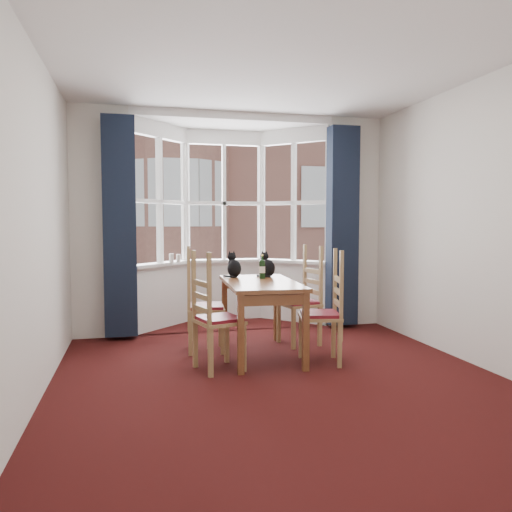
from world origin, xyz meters
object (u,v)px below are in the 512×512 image
object	(u,v)px
chair_left_near	(210,322)
cat_right	(267,267)
chair_left_far	(197,308)
candle_tall	(171,258)
candle_short	(178,258)
cat_left	(234,267)
wine_bottle	(262,268)
chair_right_near	(329,316)
dining_table	(261,291)
chair_right_far	(306,303)

from	to	relation	value
chair_left_near	cat_right	size ratio (longest dim) A/B	3.05
chair_left_near	chair_left_far	size ratio (longest dim) A/B	1.00
candle_tall	candle_short	xyz separation A→B (m)	(0.09, 0.03, -0.00)
cat_left	wine_bottle	world-z (taller)	cat_left
chair_left_near	chair_left_far	bearing A→B (deg)	92.25
cat_right	wine_bottle	distance (m)	0.20
cat_left	cat_right	size ratio (longest dim) A/B	1.00
candle_tall	candle_short	bearing A→B (deg)	17.59
chair_left_near	chair_right_near	bearing A→B (deg)	-0.11
cat_left	candle_tall	distance (m)	1.31
chair_right_near	cat_right	world-z (taller)	cat_right
candle_tall	wine_bottle	bearing A→B (deg)	-57.26
chair_right_near	candle_tall	size ratio (longest dim) A/B	7.91
dining_table	candle_tall	bearing A→B (deg)	116.56
candle_tall	cat_right	bearing A→B (deg)	-50.63
chair_left_far	chair_right_near	size ratio (longest dim) A/B	1.00
dining_table	chair_right_far	world-z (taller)	chair_right_far
chair_right_near	chair_right_far	xyz separation A→B (m)	(0.04, 0.81, 0.00)
cat_right	wine_bottle	bearing A→B (deg)	-122.14
chair_left_far	chair_right_near	distance (m)	1.44
dining_table	chair_right_near	distance (m)	0.76
chair_right_near	wine_bottle	size ratio (longest dim) A/B	3.48
chair_left_far	cat_right	size ratio (longest dim) A/B	3.05
chair_left_far	cat_left	xyz separation A→B (m)	(0.44, 0.14, 0.43)
dining_table	candle_tall	size ratio (longest dim) A/B	11.90
cat_left	cat_right	xyz separation A→B (m)	(0.38, -0.05, 0.00)
chair_left_near	candle_tall	bearing A→B (deg)	95.82
cat_left	wine_bottle	size ratio (longest dim) A/B	1.14
dining_table	wine_bottle	size ratio (longest dim) A/B	5.23
chair_right_far	cat_left	distance (m)	0.94
chair_right_far	wine_bottle	xyz separation A→B (m)	(-0.56, -0.13, 0.43)
dining_table	cat_right	world-z (taller)	cat_right
chair_right_far	candle_tall	distance (m)	1.96
cat_left	candle_tall	bearing A→B (deg)	118.02
chair_right_near	candle_short	size ratio (longest dim) A/B	8.52
wine_bottle	candle_short	bearing A→B (deg)	119.35
chair_left_near	chair_right_far	distance (m)	1.48
chair_right_far	candle_tall	xyz separation A→B (m)	(-1.45, 1.25, 0.46)
candle_short	cat_right	bearing A→B (deg)	-54.07
chair_right_far	candle_short	world-z (taller)	candle_short
chair_left_near	cat_right	bearing A→B (deg)	47.00
wine_bottle	candle_tall	distance (m)	1.64
chair_left_near	chair_right_near	world-z (taller)	same
chair_left_near	candle_tall	distance (m)	2.12
chair_left_near	candle_short	bearing A→B (deg)	93.15
wine_bottle	candle_short	world-z (taller)	wine_bottle
chair_left_far	candle_short	size ratio (longest dim) A/B	8.52
chair_left_far	chair_right_far	world-z (taller)	same
chair_right_far	wine_bottle	world-z (taller)	wine_bottle
chair_left_near	chair_left_far	world-z (taller)	same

